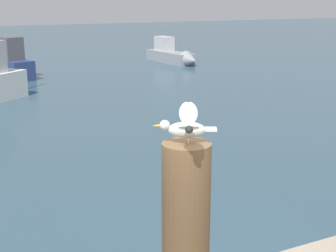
% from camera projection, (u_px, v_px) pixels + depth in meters
% --- Properties ---
extents(mooring_post, '(0.31, 0.31, 1.13)m').
position_uv_depth(mooring_post, '(186.00, 228.00, 3.13)').
color(mooring_post, '#4C3823').
rests_on(mooring_post, harbor_quay).
extents(seagull, '(0.42, 0.63, 0.20)m').
position_uv_depth(seagull, '(186.00, 125.00, 2.96)').
color(seagull, tan).
rests_on(seagull, mooring_post).
extents(boat_grey, '(1.23, 4.15, 1.43)m').
position_uv_depth(boat_grey, '(173.00, 55.00, 25.67)').
color(boat_grey, gray).
rests_on(boat_grey, ground_plane).
extents(boat_navy, '(2.20, 4.23, 1.74)m').
position_uv_depth(boat_navy, '(2.00, 63.00, 21.15)').
color(boat_navy, navy).
rests_on(boat_navy, ground_plane).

